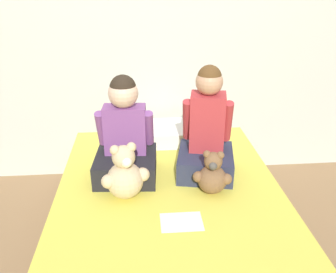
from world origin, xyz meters
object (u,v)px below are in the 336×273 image
teddy_bear_held_by_left_child (125,175)px  child_on_left (125,139)px  child_on_right (207,133)px  bed (171,229)px  teddy_bear_held_by_right_child (212,175)px  sign_card (181,222)px  pillow_at_headboard (162,133)px

teddy_bear_held_by_left_child → child_on_left: bearing=71.4°
child_on_right → bed: bearing=-118.6°
teddy_bear_held_by_right_child → bed: bearing=-155.8°
child_on_right → child_on_left: bearing=-168.6°
teddy_bear_held_by_left_child → sign_card: teddy_bear_held_by_left_child is taller
sign_card → child_on_right: bearing=67.4°
bed → pillow_at_headboard: (0.00, 0.75, 0.27)m
child_on_left → teddy_bear_held_by_left_child: bearing=-86.3°
bed → teddy_bear_held_by_left_child: size_ratio=5.90×
child_on_right → sign_card: bearing=-101.4°
bed → teddy_bear_held_by_left_child: teddy_bear_held_by_left_child is taller
child_on_right → teddy_bear_held_by_left_child: child_on_right is taller
bed → child_on_left: bearing=130.9°
child_on_left → sign_card: bearing=-56.5°
pillow_at_headboard → sign_card: pillow_at_headboard is taller
teddy_bear_held_by_left_child → teddy_bear_held_by_right_child: teddy_bear_held_by_left_child is taller
child_on_left → pillow_at_headboard: size_ratio=1.07×
bed → teddy_bear_held_by_right_child: 0.40m
pillow_at_headboard → teddy_bear_held_by_right_child: bearing=-71.8°
sign_card → teddy_bear_held_by_left_child: bearing=138.2°
bed → child_on_right: size_ratio=2.86×
teddy_bear_held_by_right_child → pillow_at_headboard: teddy_bear_held_by_right_child is taller
bed → teddy_bear_held_by_right_child: teddy_bear_held_by_right_child is taller
bed → teddy_bear_held_by_left_child: (-0.25, 0.04, 0.35)m
teddy_bear_held_by_right_child → pillow_at_headboard: bearing=121.9°
child_on_right → sign_card: (-0.21, -0.50, -0.25)m
child_on_right → pillow_at_headboard: child_on_right is taller
bed → child_on_left: size_ratio=3.07×
child_on_right → sign_card: size_ratio=3.16×
child_on_left → child_on_right: size_ratio=0.93×
child_on_left → pillow_at_headboard: 0.56m
teddy_bear_held_by_right_child → sign_card: (-0.20, -0.25, -0.11)m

